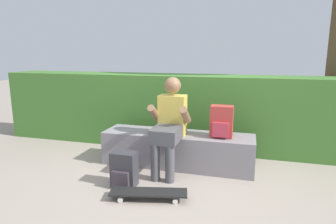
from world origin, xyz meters
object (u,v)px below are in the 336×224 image
skateboard_near_person (149,193)px  backpack_on_ground (124,170)px  person_skater (170,122)px  backpack_on_bench (222,122)px  bench_main (178,149)px

skateboard_near_person → backpack_on_ground: backpack_on_ground is taller
person_skater → backpack_on_bench: size_ratio=2.99×
backpack_on_ground → skateboard_near_person: bearing=-31.2°
skateboard_near_person → backpack_on_bench: bearing=57.3°
person_skater → backpack_on_ground: bearing=-125.1°
person_skater → bench_main: bearing=76.9°
backpack_on_bench → backpack_on_ground: size_ratio=1.00×
skateboard_near_person → person_skater: bearing=89.1°
bench_main → skateboard_near_person: (-0.06, -1.00, -0.15)m
skateboard_near_person → bench_main: bearing=86.4°
backpack_on_bench → skateboard_near_person: bearing=-122.7°
person_skater → backpack_on_bench: bearing=18.8°
backpack_on_ground → person_skater: bearing=54.9°
bench_main → person_skater: 0.48m
skateboard_near_person → backpack_on_ground: (-0.37, 0.23, 0.12)m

